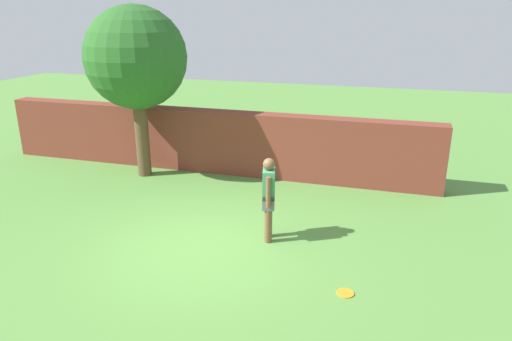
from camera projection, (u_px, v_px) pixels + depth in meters
name	position (u px, v px, depth m)	size (l,w,h in m)	color
ground_plane	(202.00, 247.00, 8.71)	(40.00, 40.00, 0.00)	#568C3D
brick_wall	(209.00, 141.00, 12.58)	(11.93, 0.50, 1.66)	brown
tree	(136.00, 59.00, 11.54)	(2.52, 2.52, 4.30)	brown
person	(269.00, 196.00, 8.72)	(0.30, 0.53, 1.62)	brown
frisbee_orange	(345.00, 293.00, 7.29)	(0.27, 0.27, 0.02)	orange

